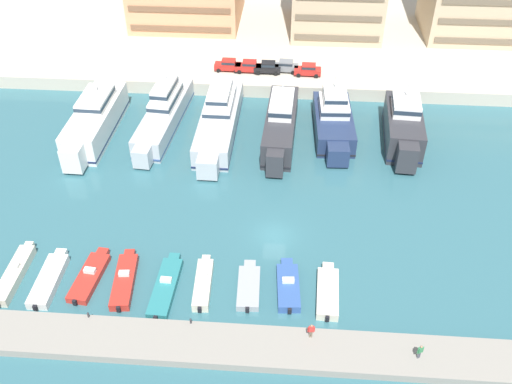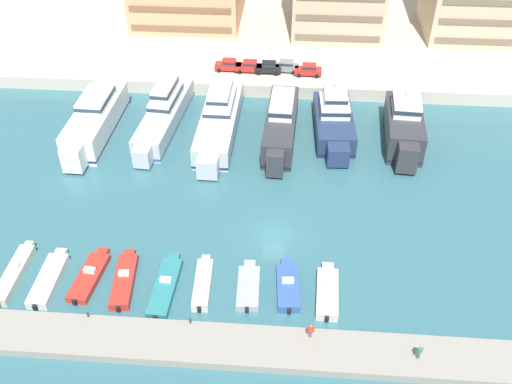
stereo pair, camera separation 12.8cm
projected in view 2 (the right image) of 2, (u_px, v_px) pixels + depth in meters
The scene contains 27 objects.
ground_plane at pixel (275, 235), 62.81m from camera, with size 400.00×400.00×0.00m, color #336670.
quay_promenade at pixel (291, 6), 112.66m from camera, with size 180.00×70.00×2.00m, color beige.
pier_dock at pixel (266, 349), 50.76m from camera, with size 120.00×4.45×0.88m, color gray.
yacht_white_far_left at pixel (95, 120), 77.31m from camera, with size 5.07×18.81×7.05m.
yacht_silver_left at pixel (164, 113), 79.05m from camera, with size 5.49×20.83×7.62m.
yacht_silver_mid_left at pixel (219, 118), 77.83m from camera, with size 4.93×21.91×7.65m.
yacht_charcoal_center_left at pixel (281, 124), 76.43m from camera, with size 4.51×18.41×7.18m.
yacht_navy_center at pixel (334, 120), 77.47m from camera, with size 5.61×15.95×7.71m.
yacht_charcoal_center_right at pixel (404, 126), 75.66m from camera, with size 5.32×15.41×7.60m.
motorboat_cream_far_left at pixel (15, 273), 57.72m from camera, with size 1.61×8.55×1.39m.
motorboat_white_left at pixel (49, 279), 57.19m from camera, with size 2.11×7.93×0.92m.
motorboat_red_mid_left at pixel (90, 276), 57.63m from camera, with size 2.76×7.63×1.17m.
motorboat_red_center_left at pixel (124, 280), 57.11m from camera, with size 2.62×8.04×1.29m.
motorboat_teal_center at pixel (165, 286), 56.51m from camera, with size 2.28×8.64×1.18m.
motorboat_cream_center_right at pixel (203, 283), 56.67m from camera, with size 1.86×7.17×1.42m.
motorboat_grey_mid_right at pixel (248, 286), 56.56m from camera, with size 2.37×6.61×0.81m.
motorboat_blue_right at pixel (288, 286), 56.47m from camera, with size 2.57×6.95×1.27m.
motorboat_cream_far_right at pixel (327, 292), 55.83m from camera, with size 2.29×7.25×1.33m.
car_red_far_left at pixel (229, 65), 88.44m from camera, with size 4.14×1.99×1.80m.
car_red_left at pixel (249, 66), 88.07m from camera, with size 4.14×2.00×1.80m.
car_black_mid_left at pixel (268, 67), 87.80m from camera, with size 4.11×1.93×1.80m.
car_grey_center_left at pixel (286, 66), 88.12m from camera, with size 4.18×2.09×1.80m.
car_red_center at pixel (308, 69), 87.18m from camera, with size 4.13×1.98×1.80m.
pedestrian_near_edge at pixel (420, 351), 48.87m from camera, with size 0.58×0.40×1.66m.
pedestrian_mid_deck at pixel (311, 330), 50.56m from camera, with size 0.66×0.29×1.71m.
bollard_west at pixel (88, 314), 52.79m from camera, with size 0.20×0.20×0.61m.
bollard_west_mid at pixel (190, 321), 52.23m from camera, with size 0.20×0.20×0.61m.
Camera 2 is at (1.42, -45.83, 43.24)m, focal length 40.00 mm.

